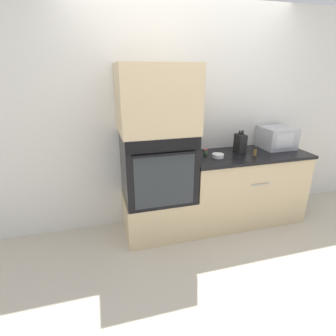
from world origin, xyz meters
TOP-DOWN VIEW (x-y plane):
  - ground_plane at (0.00, 0.00)m, footprint 12.00×12.00m
  - wall_back at (0.00, 0.63)m, footprint 8.00×0.05m
  - oven_cabinet_base at (-0.38, 0.30)m, footprint 0.77×0.60m
  - wall_oven at (-0.38, 0.30)m, footprint 0.74×0.64m
  - oven_cabinet_upper at (-0.38, 0.30)m, footprint 0.77×0.60m
  - counter_unit at (0.71, 0.30)m, footprint 1.44×0.63m
  - microwave at (1.17, 0.41)m, footprint 0.39×0.35m
  - knife_block at (0.64, 0.38)m, footprint 0.10×0.15m
  - bowl at (0.30, 0.25)m, footprint 0.13×0.13m
  - condiment_jar_near at (0.21, 0.40)m, footprint 0.04×0.04m
  - condiment_jar_mid at (0.74, 0.21)m, footprint 0.04×0.04m
  - condiment_jar_far at (0.06, 0.32)m, footprint 0.04×0.04m

SIDE VIEW (x-z plane):
  - ground_plane at x=0.00m, z-range 0.00..0.00m
  - oven_cabinet_base at x=-0.38m, z-range 0.00..0.45m
  - counter_unit at x=0.71m, z-range 0.00..0.88m
  - wall_oven at x=-0.38m, z-range 0.45..1.19m
  - bowl at x=0.30m, z-range 0.87..0.91m
  - condiment_jar_near at x=0.21m, z-range 0.87..0.93m
  - condiment_jar_far at x=0.06m, z-range 0.87..0.96m
  - condiment_jar_mid at x=0.74m, z-range 0.87..0.98m
  - knife_block at x=0.64m, z-range 0.85..1.11m
  - microwave at x=1.17m, z-range 0.87..1.14m
  - wall_back at x=0.00m, z-range 0.00..2.50m
  - oven_cabinet_upper at x=-0.38m, z-range 1.19..1.86m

